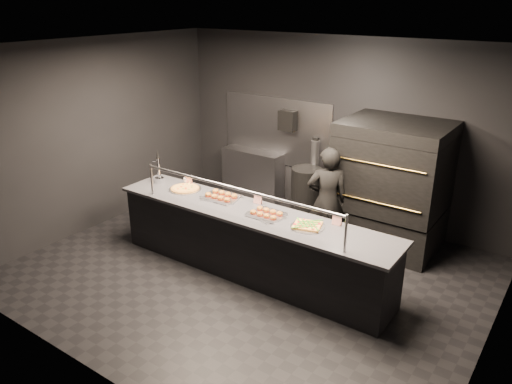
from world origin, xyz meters
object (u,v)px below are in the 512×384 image
round_pizza (185,189)px  trash_bin (306,193)px  square_pizza (307,226)px  towel_dispenser (288,120)px  fire_extinguisher (315,153)px  service_counter (250,242)px  slider_tray_a (221,196)px  prep_shelf (253,174)px  worker (327,201)px  pizza_oven (391,185)px  beer_tap (159,173)px  slider_tray_b (266,214)px

round_pizza → trash_bin: bearing=65.3°
round_pizza → square_pizza: bearing=-2.3°
towel_dispenser → fire_extinguisher: towel_dispenser is taller
towel_dispenser → fire_extinguisher: (0.55, 0.01, -0.49)m
round_pizza → trash_bin: size_ratio=0.55×
service_counter → round_pizza: bearing=175.4°
slider_tray_a → trash_bin: slider_tray_a is taller
towel_dispenser → trash_bin: 1.29m
prep_shelf → worker: (2.14, -1.17, 0.36)m
fire_extinguisher → trash_bin: fire_extinguisher is taller
pizza_oven → towel_dispenser: bearing=166.9°
service_counter → beer_tap: bearing=176.8°
slider_tray_b → worker: size_ratio=0.33×
prep_shelf → towel_dispenser: bearing=5.7°
prep_shelf → round_pizza: round_pizza is taller
towel_dispenser → trash_bin: bearing=-27.2°
slider_tray_b → square_pizza: (0.60, 0.01, -0.01)m
slider_tray_a → slider_tray_b: size_ratio=1.06×
slider_tray_a → slider_tray_b: (0.85, -0.13, -0.00)m
prep_shelf → round_pizza: 2.30m
fire_extinguisher → pizza_oven: bearing=-17.9°
worker → round_pizza: bearing=-1.5°
slider_tray_a → prep_shelf: bearing=114.6°
beer_tap → square_pizza: beer_tap is taller
pizza_oven → square_pizza: size_ratio=4.54×
round_pizza → trash_bin: (0.92, 2.00, -0.50)m
service_counter → fire_extinguisher: (-0.35, 2.40, 0.60)m
fire_extinguisher → slider_tray_b: size_ratio=0.95×
trash_bin → service_counter: bearing=-81.1°
towel_dispenser → fire_extinguisher: 0.74m
trash_bin → towel_dispenser: bearing=152.8°
slider_tray_b → fire_extinguisher: bearing=104.1°
towel_dispenser → slider_tray_a: 2.35m
round_pizza → worker: (1.78, 1.06, -0.13)m
service_counter → pizza_oven: (1.20, 1.90, 0.50)m
service_counter → slider_tray_a: size_ratio=7.31×
fire_extinguisher → slider_tray_a: (-0.25, -2.26, -0.11)m
round_pizza → worker: 2.07m
slider_tray_a → round_pizza: bearing=-176.4°
slider_tray_a → trash_bin: size_ratio=0.65×
beer_tap → slider_tray_a: size_ratio=0.93×
towel_dispenser → beer_tap: bearing=-110.7°
trash_bin → pizza_oven: bearing=-7.3°
service_counter → slider_tray_a: bearing=166.9°
slider_tray_a → slider_tray_b: bearing=-8.9°
beer_tap → square_pizza: bearing=-1.8°
slider_tray_a → trash_bin: 2.04m
service_counter → worker: 1.32m
prep_shelf → square_pizza: size_ratio=2.85×
round_pizza → prep_shelf: bearing=99.1°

